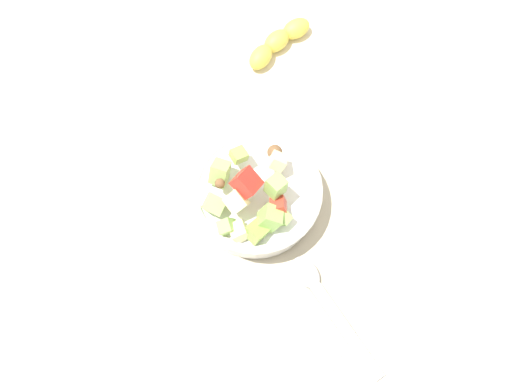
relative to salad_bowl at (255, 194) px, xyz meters
The scene contains 5 objects.
ground_plane 0.05m from the salad_bowl, 50.06° to the right, with size 2.40×2.40×0.00m, color silver.
placemat 0.04m from the salad_bowl, 50.06° to the right, with size 0.50×0.35×0.01m, color #BCB299.
salad_bowl is the anchor object (origin of this frame).
serving_spoon 0.19m from the salad_bowl, 157.81° to the left, with size 0.21×0.11×0.01m.
banana_whole 0.32m from the salad_bowl, 63.50° to the right, with size 0.07×0.15×0.04m.
Camera 1 is at (-0.18, 0.26, 0.84)m, focal length 37.44 mm.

